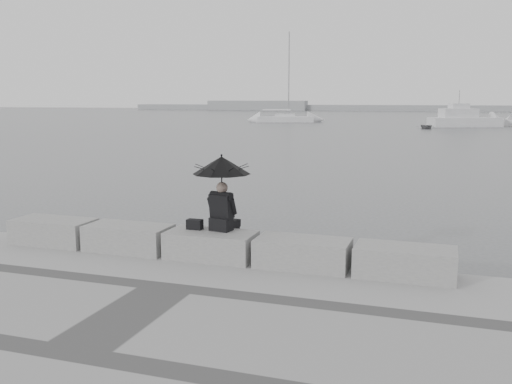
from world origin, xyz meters
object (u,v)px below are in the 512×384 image
(seated_person, at_px, (221,177))
(motor_cruiser, at_px, (465,119))
(dinghy, at_px, (426,126))
(sailboat_left, at_px, (285,118))

(seated_person, bearing_deg, motor_cruiser, 95.46)
(seated_person, xyz_separation_m, dinghy, (1.48, 58.60, -1.72))
(seated_person, distance_m, dinghy, 58.64)
(seated_person, distance_m, motor_cruiser, 65.23)
(motor_cruiser, distance_m, dinghy, 7.69)
(sailboat_left, relative_size, dinghy, 4.32)
(motor_cruiser, bearing_deg, dinghy, -147.12)
(motor_cruiser, xyz_separation_m, dinghy, (-4.26, -6.37, -0.64))
(sailboat_left, bearing_deg, motor_cruiser, -33.28)
(sailboat_left, bearing_deg, dinghy, -50.90)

